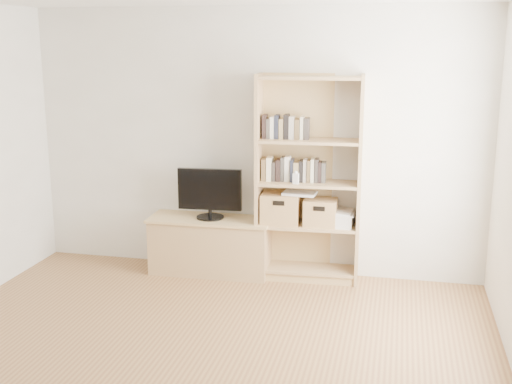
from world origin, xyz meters
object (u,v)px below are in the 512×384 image
(laptop, at_px, (300,193))
(basket_left, at_px, (281,208))
(tv_stand, at_px, (211,246))
(television, at_px, (210,194))
(bookshelf, at_px, (308,180))
(baby_monitor, at_px, (296,179))
(basket_right, at_px, (320,212))

(laptop, bearing_deg, basket_left, -176.17)
(tv_stand, xyz_separation_m, television, (0.00, 0.00, 0.54))
(tv_stand, relative_size, bookshelf, 0.59)
(bookshelf, bearing_deg, basket_left, -178.81)
(bookshelf, relative_size, baby_monitor, 19.45)
(baby_monitor, bearing_deg, television, -175.80)
(tv_stand, height_order, basket_right, basket_right)
(tv_stand, distance_m, basket_left, 0.82)
(baby_monitor, bearing_deg, bookshelf, 57.18)
(television, xyz_separation_m, basket_right, (1.09, 0.05, -0.14))
(tv_stand, xyz_separation_m, laptop, (0.89, 0.02, 0.59))
(tv_stand, bearing_deg, bookshelf, 1.13)
(tv_stand, xyz_separation_m, basket_left, (0.70, 0.02, 0.43))
(tv_stand, bearing_deg, laptop, 0.04)
(basket_left, bearing_deg, television, 178.75)
(basket_right, bearing_deg, television, -178.43)
(bookshelf, height_order, basket_left, bookshelf)
(basket_left, bearing_deg, basket_right, 0.01)
(tv_stand, height_order, television, television)
(bookshelf, relative_size, basket_right, 6.44)
(baby_monitor, xyz_separation_m, laptop, (0.03, 0.10, -0.16))
(tv_stand, distance_m, basket_right, 1.16)
(baby_monitor, relative_size, basket_left, 0.28)
(baby_monitor, distance_m, basket_left, 0.37)
(bookshelf, xyz_separation_m, laptop, (-0.08, -0.02, -0.13))
(bookshelf, xyz_separation_m, television, (-0.97, -0.04, -0.18))
(television, distance_m, basket_right, 1.10)
(tv_stand, xyz_separation_m, bookshelf, (0.97, 0.04, 0.72))
(television, relative_size, laptop, 2.05)
(basket_left, relative_size, laptop, 1.17)
(basket_right, bearing_deg, laptop, -174.57)
(television, bearing_deg, tv_stand, 0.00)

